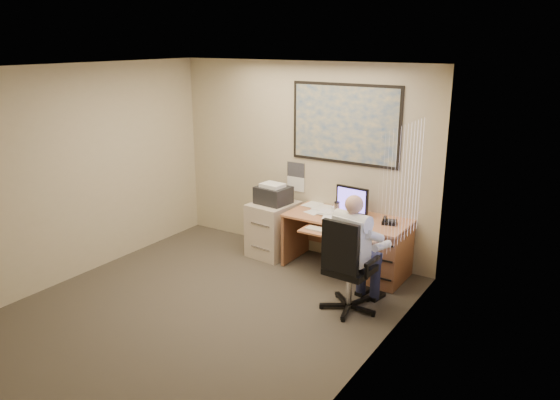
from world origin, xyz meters
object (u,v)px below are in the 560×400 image
Objects in this scene: desk at (370,244)px; filing_cabinet at (273,224)px; office_chair at (348,284)px; person at (352,253)px.

desk is 1.52× the size of filing_cabinet.
filing_cabinet is at bearing -178.36° from desk.
office_chair is 0.36m from person.
desk is at bearing 103.35° from office_chair.
person is at bearing -79.80° from desk.
filing_cabinet is 1.88m from person.
office_chair reaches higher than filing_cabinet.
office_chair is at bearing -80.41° from desk.
person is at bearing 96.16° from office_chair.
desk reaches higher than filing_cabinet.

